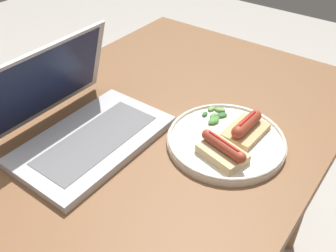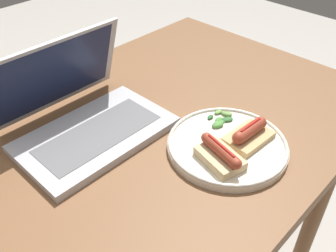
{
  "view_description": "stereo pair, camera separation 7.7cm",
  "coord_description": "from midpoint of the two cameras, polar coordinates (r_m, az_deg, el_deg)",
  "views": [
    {
      "loc": [
        -0.35,
        -0.44,
        1.28
      ],
      "look_at": [
        0.14,
        -0.08,
        0.8
      ],
      "focal_mm": 40.0,
      "sensor_mm": 36.0,
      "label": 1
    },
    {
      "loc": [
        -0.3,
        -0.5,
        1.28
      ],
      "look_at": [
        0.14,
        -0.08,
        0.8
      ],
      "focal_mm": 40.0,
      "sensor_mm": 36.0,
      "label": 2
    }
  ],
  "objects": [
    {
      "name": "sausage_toast_middle",
      "position": [
        0.82,
        14.9,
        -1.25
      ],
      "size": [
        0.11,
        0.07,
        0.04
      ],
      "rotation": [
        0.0,
        0.0,
        6.24
      ],
      "color": "tan",
      "rests_on": "plate"
    },
    {
      "name": "laptop",
      "position": [
        0.84,
        -10.18,
        1.26
      ],
      "size": [
        0.33,
        0.26,
        0.2
      ],
      "color": "#B7B7BC",
      "rests_on": "desk"
    },
    {
      "name": "desk",
      "position": [
        0.84,
        -8.16,
        -9.71
      ],
      "size": [
        1.45,
        0.75,
        0.74
      ],
      "color": "brown",
      "rests_on": "ground_plane"
    },
    {
      "name": "sausage_toast_left",
      "position": [
        0.75,
        10.87,
        -4.51
      ],
      "size": [
        0.08,
        0.11,
        0.04
      ],
      "rotation": [
        0.0,
        0.0,
        1.34
      ],
      "color": "#D6B784",
      "rests_on": "plate"
    },
    {
      "name": "salad_pile",
      "position": [
        0.87,
        10.61,
        0.95
      ],
      "size": [
        0.08,
        0.05,
        0.01
      ],
      "color": "#2D662D",
      "rests_on": "plate"
    },
    {
      "name": "plate",
      "position": [
        0.81,
        11.71,
        -2.97
      ],
      "size": [
        0.26,
        0.26,
        0.02
      ],
      "color": "silver",
      "rests_on": "desk"
    }
  ]
}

